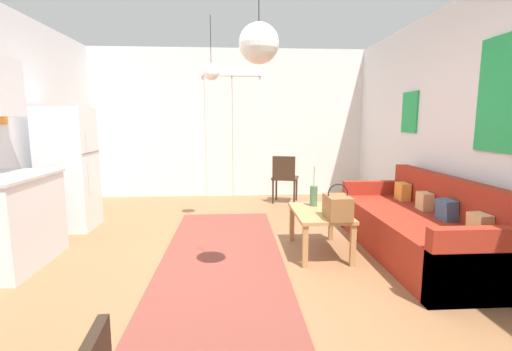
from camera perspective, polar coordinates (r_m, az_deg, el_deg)
The scene contains 13 objects.
ground_plane at distance 3.51m, azimuth -4.54°, elevation -15.61°, with size 5.52×7.55×0.10m, color #8E603D.
wall_back at distance 6.72m, azimuth -4.21°, elevation 8.10°, with size 5.12×0.13×2.67m.
wall_right at distance 4.03m, azimuth 33.96°, elevation 6.46°, with size 0.12×7.15×2.67m.
area_rug at distance 3.74m, azimuth -5.39°, elevation -13.17°, with size 1.22×3.59×0.01m, color brown.
couch at distance 4.15m, azimuth 24.63°, elevation -7.79°, with size 0.86×2.18×0.82m.
coffee_table at distance 3.89m, azimuth 10.06°, elevation -6.46°, with size 0.54×0.86×0.45m.
bamboo_vase at distance 4.07m, azimuth 9.08°, elevation -3.18°, with size 0.08×0.08×0.45m.
handbag at distance 3.59m, azimuth 12.75°, elevation -4.85°, with size 0.23×0.32×0.34m.
refrigerator at distance 5.21m, azimuth -27.50°, elevation 0.94°, with size 0.61×0.58×1.56m.
kitchen_counter at distance 4.15m, azimuth -35.18°, elevation -2.02°, with size 0.64×1.04×1.99m.
accent_chair at distance 6.13m, azimuth 4.55°, elevation -0.10°, with size 0.52×0.50×0.81m.
pendant_lamp_near at distance 2.78m, azimuth 0.45°, elevation 20.15°, with size 0.29×0.29×0.88m.
pendant_lamp_far at distance 4.72m, azimuth -7.09°, elevation 15.95°, with size 0.21×0.21×0.78m.
Camera 1 is at (0.07, -3.20, 1.39)m, focal length 25.32 mm.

